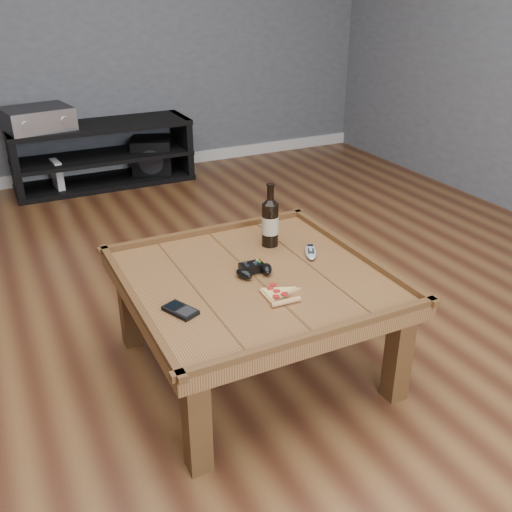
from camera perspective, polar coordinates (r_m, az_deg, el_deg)
name	(u,v)px	position (r m, az deg, el deg)	size (l,w,h in m)	color
ground	(254,367)	(2.53, -0.18, -11.06)	(6.00, 6.00, 0.00)	#412112
wall_back	(78,4)	(4.89, -17.36, 22.93)	(5.00, 0.04, 2.70)	#494B50
baseboard	(99,170)	(5.10, -15.40, 8.28)	(5.00, 0.02, 0.10)	silver
coffee_table	(254,289)	(2.31, -0.19, -3.30)	(1.03, 1.03, 0.48)	#512B17
media_console	(103,155)	(4.82, -15.05, 9.75)	(1.40, 0.45, 0.50)	black
beer_bottle	(270,221)	(2.50, 1.42, 3.51)	(0.07, 0.07, 0.29)	black
game_controller	(254,270)	(2.29, -0.21, -1.36)	(0.17, 0.11, 0.05)	black
pizza_slice	(278,294)	(2.14, 2.21, -3.85)	(0.14, 0.21, 0.02)	tan
smartphone	(180,310)	(2.06, -7.56, -5.39)	(0.12, 0.15, 0.02)	black
remote_control	(311,252)	(2.47, 5.49, 0.44)	(0.12, 0.16, 0.02)	#999DA6
av_receiver	(38,119)	(4.67, -21.00, 12.71)	(0.53, 0.46, 0.16)	black
subwoofer	(153,157)	(4.98, -10.31, 9.71)	(0.42, 0.42, 0.32)	black
game_console	(58,178)	(4.75, -19.21, 7.35)	(0.13, 0.22, 0.26)	gray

